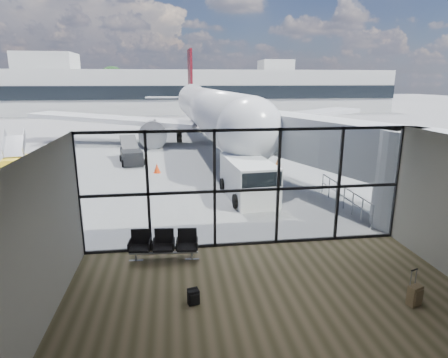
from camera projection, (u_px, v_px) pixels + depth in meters
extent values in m
plane|color=slate|center=(191.00, 125.00, 52.76)|extent=(220.00, 220.00, 0.00)
cube|color=brown|center=(273.00, 304.00, 10.62)|extent=(12.00, 8.00, 0.01)
cube|color=silver|center=(279.00, 148.00, 9.47)|extent=(12.00, 8.00, 0.02)
cube|color=beige|center=(340.00, 323.00, 6.21)|extent=(12.00, 0.02, 4.50)
cube|color=beige|center=(40.00, 243.00, 9.25)|extent=(0.02, 8.00, 4.50)
cube|color=white|center=(247.00, 189.00, 13.87)|extent=(12.00, 0.04, 4.50)
cube|color=black|center=(246.00, 243.00, 14.43)|extent=(12.00, 0.12, 0.10)
cube|color=black|center=(247.00, 190.00, 13.89)|extent=(12.00, 0.12, 0.10)
cube|color=black|center=(248.00, 130.00, 13.31)|extent=(12.00, 0.12, 0.10)
cube|color=black|center=(78.00, 195.00, 13.08)|extent=(0.10, 0.12, 4.50)
cube|color=black|center=(148.00, 193.00, 13.40)|extent=(0.10, 0.12, 4.50)
cube|color=black|center=(215.00, 190.00, 13.71)|extent=(0.10, 0.12, 4.50)
cube|color=black|center=(278.00, 188.00, 14.03)|extent=(0.10, 0.12, 4.50)
cube|color=black|center=(339.00, 185.00, 14.35)|extent=(0.10, 0.12, 4.50)
cube|color=black|center=(397.00, 183.00, 14.66)|extent=(0.10, 0.12, 4.50)
cylinder|color=#A7AAAD|center=(409.00, 179.00, 15.82)|extent=(2.80, 2.80, 4.20)
cube|color=#A7AAAD|center=(296.00, 136.00, 21.94)|extent=(7.45, 14.81, 2.40)
cube|color=#A7AAAD|center=(233.00, 123.00, 28.30)|extent=(2.60, 2.20, 2.60)
cylinder|color=gray|center=(222.00, 151.00, 28.73)|extent=(0.20, 0.20, 1.80)
cylinder|color=gray|center=(243.00, 150.00, 28.94)|extent=(0.20, 0.20, 1.80)
cylinder|color=black|center=(233.00, 159.00, 29.00)|extent=(1.80, 0.56, 0.56)
cylinder|color=gray|center=(372.00, 217.00, 15.81)|extent=(0.06, 0.06, 1.10)
cylinder|color=gray|center=(362.00, 210.00, 16.67)|extent=(0.06, 0.06, 1.10)
cylinder|color=gray|center=(352.00, 204.00, 17.54)|extent=(0.06, 0.06, 1.10)
cylinder|color=gray|center=(344.00, 198.00, 18.40)|extent=(0.06, 0.06, 1.10)
cylinder|color=gray|center=(336.00, 193.00, 19.26)|extent=(0.06, 0.06, 1.10)
cylinder|color=gray|center=(329.00, 188.00, 20.12)|extent=(0.06, 0.06, 1.10)
cylinder|color=gray|center=(323.00, 183.00, 20.98)|extent=(0.06, 0.06, 1.10)
cylinder|color=gray|center=(345.00, 187.00, 18.26)|extent=(0.06, 5.40, 0.06)
cylinder|color=gray|center=(344.00, 197.00, 18.39)|extent=(0.06, 5.40, 0.06)
cube|color=beige|center=(185.00, 92.00, 72.80)|extent=(80.00, 12.00, 8.00)
cube|color=black|center=(186.00, 93.00, 66.96)|extent=(80.00, 0.20, 2.40)
cube|color=beige|center=(46.00, 61.00, 68.10)|extent=(10.00, 8.00, 3.00)
cube|color=beige|center=(276.00, 65.00, 73.89)|extent=(6.00, 6.00, 2.00)
cylinder|color=#382619|center=(26.00, 102.00, 78.61)|extent=(0.50, 0.50, 3.42)
sphere|color=black|center=(23.00, 81.00, 77.54)|extent=(6.27, 6.27, 6.27)
cylinder|color=#382619|center=(56.00, 104.00, 79.49)|extent=(0.50, 0.50, 2.70)
sphere|color=black|center=(54.00, 88.00, 78.65)|extent=(4.95, 4.95, 4.95)
cylinder|color=#382619|center=(85.00, 102.00, 80.24)|extent=(0.50, 0.50, 3.06)
sphere|color=black|center=(84.00, 84.00, 79.28)|extent=(5.61, 5.61, 5.61)
cylinder|color=#382619|center=(114.00, 101.00, 80.98)|extent=(0.50, 0.50, 3.42)
sphere|color=black|center=(113.00, 81.00, 79.91)|extent=(6.27, 6.27, 6.27)
cube|color=gray|center=(164.00, 253.00, 13.14)|extent=(2.41, 0.29, 0.04)
cube|color=black|center=(140.00, 248.00, 13.05)|extent=(0.73, 0.69, 0.09)
cube|color=black|center=(141.00, 237.00, 13.27)|extent=(0.68, 0.13, 0.60)
cube|color=black|center=(164.00, 248.00, 13.09)|extent=(0.73, 0.69, 0.09)
cube|color=black|center=(164.00, 236.00, 13.31)|extent=(0.68, 0.13, 0.60)
cube|color=black|center=(187.00, 247.00, 13.13)|extent=(0.73, 0.69, 0.09)
cube|color=black|center=(187.00, 236.00, 13.35)|extent=(0.68, 0.13, 0.60)
cylinder|color=gray|center=(136.00, 257.00, 13.13)|extent=(0.07, 0.07, 0.27)
cylinder|color=gray|center=(192.00, 256.00, 13.23)|extent=(0.07, 0.07, 0.27)
cube|color=black|center=(193.00, 297.00, 10.56)|extent=(0.35, 0.27, 0.43)
cube|color=black|center=(195.00, 299.00, 10.45)|extent=(0.26, 0.12, 0.30)
cylinder|color=black|center=(192.00, 289.00, 10.59)|extent=(0.31, 0.15, 0.08)
cube|color=brown|center=(415.00, 295.00, 10.49)|extent=(0.45, 0.36, 0.58)
cube|color=brown|center=(419.00, 298.00, 10.38)|extent=(0.32, 0.15, 0.43)
cylinder|color=gray|center=(411.00, 278.00, 10.40)|extent=(0.03, 0.03, 0.49)
cylinder|color=gray|center=(416.00, 277.00, 10.50)|extent=(0.03, 0.03, 0.49)
cube|color=black|center=(415.00, 270.00, 10.39)|extent=(0.26, 0.12, 0.02)
cylinder|color=black|center=(407.00, 303.00, 10.60)|extent=(0.05, 0.07, 0.06)
cylinder|color=black|center=(412.00, 301.00, 10.70)|extent=(0.05, 0.07, 0.06)
cylinder|color=silver|center=(209.00, 110.00, 37.68)|extent=(5.59, 33.04, 4.06)
sphere|color=silver|center=(250.00, 130.00, 22.05)|extent=(4.06, 4.06, 4.06)
cone|color=silver|center=(191.00, 98.00, 55.83)|extent=(4.36, 6.76, 4.06)
cube|color=black|center=(247.00, 120.00, 22.54)|extent=(2.47, 1.43, 0.55)
cube|color=silver|center=(115.00, 119.00, 37.31)|extent=(16.84, 7.94, 1.30)
cylinder|color=black|center=(153.00, 132.00, 36.15)|extent=(2.47, 3.83, 2.30)
cube|color=silver|center=(167.00, 97.00, 54.66)|extent=(6.27, 2.92, 0.20)
cube|color=silver|center=(293.00, 116.00, 40.60)|extent=(16.70, 9.29, 1.30)
cylinder|color=black|center=(266.00, 130.00, 38.16)|extent=(2.47, 3.83, 2.30)
cube|color=silver|center=(214.00, 97.00, 55.90)|extent=(6.33, 3.44, 0.20)
cube|color=#530B14|center=(190.00, 73.00, 54.90)|extent=(0.52, 4.18, 6.58)
cylinder|color=gray|center=(241.00, 164.00, 24.78)|extent=(0.22, 0.22, 1.53)
cylinder|color=black|center=(241.00, 170.00, 24.88)|extent=(0.31, 0.78, 0.77)
cylinder|color=black|center=(179.00, 137.00, 38.37)|extent=(0.54, 1.07, 1.05)
cylinder|color=black|center=(238.00, 136.00, 39.46)|extent=(0.54, 1.07, 1.05)
cube|color=silver|center=(248.00, 179.00, 19.99)|extent=(2.44, 4.92, 2.08)
cube|color=black|center=(258.00, 177.00, 18.18)|extent=(2.06, 1.39, 0.73)
cylinder|color=black|center=(236.00, 201.00, 18.48)|extent=(0.31, 0.75, 0.73)
cylinder|color=black|center=(276.00, 198.00, 18.91)|extent=(0.31, 0.75, 0.73)
cylinder|color=black|center=(223.00, 185.00, 21.43)|extent=(0.31, 0.75, 0.73)
cylinder|color=black|center=(258.00, 182.00, 21.85)|extent=(0.31, 0.75, 0.73)
cube|color=black|center=(132.00, 156.00, 28.38)|extent=(2.03, 3.31, 1.03)
cube|color=black|center=(129.00, 144.00, 29.31)|extent=(1.72, 2.76, 1.06)
cylinder|color=black|center=(123.00, 164.00, 27.29)|extent=(0.30, 0.54, 0.51)
cylinder|color=black|center=(143.00, 162.00, 27.75)|extent=(0.30, 0.54, 0.51)
cylinder|color=black|center=(121.00, 158.00, 29.16)|extent=(0.30, 0.54, 0.51)
cylinder|color=black|center=(140.00, 157.00, 29.63)|extent=(0.30, 0.54, 0.51)
cube|color=gold|center=(15.00, 162.00, 26.97)|extent=(1.98, 2.81, 0.73)
cube|color=gray|center=(15.00, 146.00, 27.37)|extent=(1.69, 2.30, 1.35)
cylinder|color=black|center=(2.00, 169.00, 25.95)|extent=(0.26, 0.43, 0.40)
cylinder|color=black|center=(25.00, 167.00, 26.44)|extent=(0.26, 0.43, 0.40)
cylinder|color=black|center=(6.00, 163.00, 27.62)|extent=(0.26, 0.43, 0.40)
cylinder|color=black|center=(28.00, 162.00, 28.10)|extent=(0.26, 0.43, 0.40)
cube|color=#FA3D0D|center=(157.00, 172.00, 25.68)|extent=(0.47, 0.47, 0.03)
cone|color=#FA3D0D|center=(157.00, 168.00, 25.60)|extent=(0.44, 0.44, 0.67)
cube|color=#FF4D0D|center=(266.00, 181.00, 23.47)|extent=(0.43, 0.43, 0.03)
cone|color=#FF4D0D|center=(266.00, 177.00, 23.39)|extent=(0.41, 0.41, 0.62)
cube|color=#D15F0B|center=(278.00, 165.00, 27.80)|extent=(0.41, 0.41, 0.03)
cone|color=#D15F0B|center=(278.00, 162.00, 27.73)|extent=(0.39, 0.39, 0.58)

